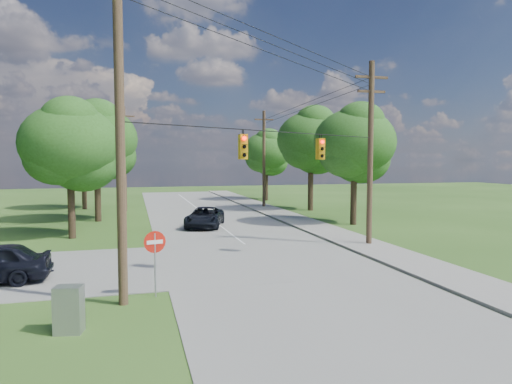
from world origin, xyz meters
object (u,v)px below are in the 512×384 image
object	(u,v)px
pole_north_e	(264,158)
car_main_north	(205,217)
pole_sw	(120,121)
pole_ne	(370,151)
do_not_enter_sign	(155,249)
pole_north_w	(125,158)
control_cabinet	(69,309)

from	to	relation	value
pole_north_e	car_main_north	bearing A→B (deg)	-122.95
car_main_north	pole_sw	bearing A→B (deg)	-89.93
pole_ne	do_not_enter_sign	distance (m)	14.72
pole_north_w	do_not_enter_sign	size ratio (longest dim) A/B	4.17
pole_north_w	control_cabinet	size ratio (longest dim) A/B	7.37
pole_ne	do_not_enter_sign	bearing A→B (deg)	-150.55
pole_north_e	car_main_north	world-z (taller)	pole_north_e
pole_ne	control_cabinet	distance (m)	18.54
pole_sw	car_main_north	world-z (taller)	pole_sw
pole_north_e	pole_north_w	distance (m)	13.90
pole_sw	do_not_enter_sign	size ratio (longest dim) A/B	5.01
car_main_north	control_cabinet	bearing A→B (deg)	-91.84
pole_north_e	pole_ne	bearing A→B (deg)	-90.00
pole_north_w	pole_north_e	bearing A→B (deg)	0.00
pole_sw	pole_ne	size ratio (longest dim) A/B	1.14
control_cabinet	do_not_enter_sign	xyz separation A→B (m)	(2.54, 2.88, 1.07)
pole_sw	pole_north_e	distance (m)	32.55
pole_north_e	control_cabinet	distance (m)	35.49
pole_ne	pole_north_w	bearing A→B (deg)	122.29
pole_north_e	pole_north_w	world-z (taller)	same
pole_north_w	do_not_enter_sign	world-z (taller)	pole_north_w
pole_north_w	control_cabinet	bearing A→B (deg)	-91.87
pole_north_e	do_not_enter_sign	bearing A→B (deg)	-113.15
pole_sw	pole_north_w	xyz separation A→B (m)	(-0.40, 29.60, -1.10)
pole_north_w	car_main_north	distance (m)	14.46
pole_north_e	car_main_north	xyz separation A→B (m)	(-8.10, -12.50, -4.38)
pole_sw	pole_north_e	world-z (taller)	pole_sw
pole_north_w	car_main_north	size ratio (longest dim) A/B	1.92
control_cabinet	do_not_enter_sign	size ratio (longest dim) A/B	0.57
pole_sw	pole_ne	world-z (taller)	pole_sw
pole_sw	car_main_north	xyz separation A→B (m)	(5.40, 17.10, -5.48)
pole_sw	pole_north_w	world-z (taller)	pole_sw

